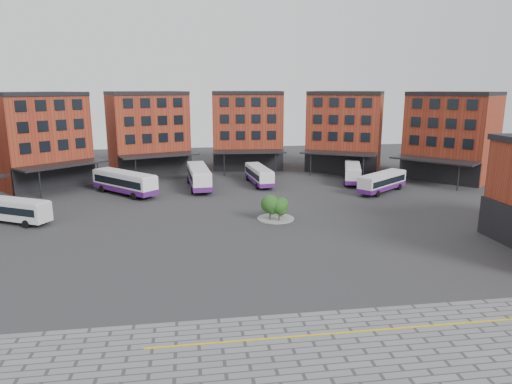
{
  "coord_description": "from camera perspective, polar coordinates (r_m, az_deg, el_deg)",
  "views": [
    {
      "loc": [
        -7.93,
        -39.17,
        15.26
      ],
      "look_at": [
        -0.76,
        9.32,
        4.0
      ],
      "focal_mm": 32.0,
      "sensor_mm": 36.0,
      "label": 1
    }
  ],
  "objects": [
    {
      "name": "bus_f",
      "position": [
        70.34,
        15.51,
        1.24
      ],
      "size": [
        9.6,
        8.14,
        2.9
      ],
      "rotation": [
        0.0,
        0.0,
        -0.92
      ],
      "color": "silver",
      "rests_on": "ground"
    },
    {
      "name": "yellow_line",
      "position": [
        31.04,
        11.93,
        -16.74
      ],
      "size": [
        26.0,
        0.15,
        0.02
      ],
      "primitive_type": "cube",
      "color": "gold",
      "rests_on": "paving_zone"
    },
    {
      "name": "ground",
      "position": [
        42.77,
        2.87,
        -7.98
      ],
      "size": [
        160.0,
        160.0,
        0.0
      ],
      "primitive_type": "plane",
      "color": "#28282B",
      "rests_on": "ground"
    },
    {
      "name": "bus_b",
      "position": [
        68.93,
        -16.12,
        1.17
      ],
      "size": [
        10.13,
        10.44,
        3.33
      ],
      "rotation": [
        0.0,
        0.0,
        0.76
      ],
      "color": "white",
      "rests_on": "ground"
    },
    {
      "name": "bus_a",
      "position": [
        59.53,
        -28.29,
        -1.84
      ],
      "size": [
        9.8,
        6.71,
        2.81
      ],
      "rotation": [
        0.0,
        0.0,
        1.07
      ],
      "color": "silver",
      "rests_on": "ground"
    },
    {
      "name": "bus_d",
      "position": [
        73.17,
        0.37,
        2.15
      ],
      "size": [
        3.33,
        10.43,
        2.89
      ],
      "rotation": [
        0.0,
        0.0,
        0.1
      ],
      "color": "white",
      "rests_on": "ground"
    },
    {
      "name": "bus_e",
      "position": [
        76.68,
        11.96,
        2.41
      ],
      "size": [
        5.74,
        10.83,
        2.99
      ],
      "rotation": [
        0.0,
        0.0,
        -0.33
      ],
      "color": "silver",
      "rests_on": "ground"
    },
    {
      "name": "bus_c",
      "position": [
        70.99,
        -7.17,
        1.93
      ],
      "size": [
        3.64,
        12.11,
        3.37
      ],
      "rotation": [
        0.0,
        0.0,
        0.07
      ],
      "color": "white",
      "rests_on": "ground"
    },
    {
      "name": "main_building",
      "position": [
        77.89,
        -6.08,
        6.95
      ],
      "size": [
        94.14,
        42.48,
        14.6
      ],
      "color": "maroon",
      "rests_on": "ground"
    },
    {
      "name": "tree_island",
      "position": [
        53.45,
        2.49,
        -1.85
      ],
      "size": [
        4.4,
        4.4,
        3.12
      ],
      "color": "gray",
      "rests_on": "ground"
    }
  ]
}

